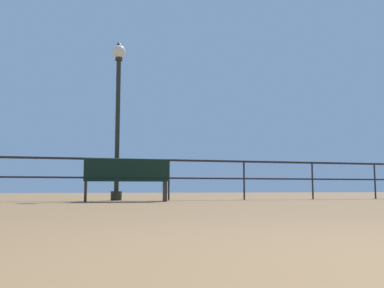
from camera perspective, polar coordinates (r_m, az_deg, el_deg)
pier_railing at (r=10.11m, az=-8.69°, el=-3.44°), size 25.76×0.05×1.00m
bench_near_left at (r=9.18m, az=-8.96°, el=-4.55°), size 1.82×0.77×0.93m
lamppost_center at (r=10.52m, az=-10.09°, el=5.33°), size 0.34×0.34×3.97m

